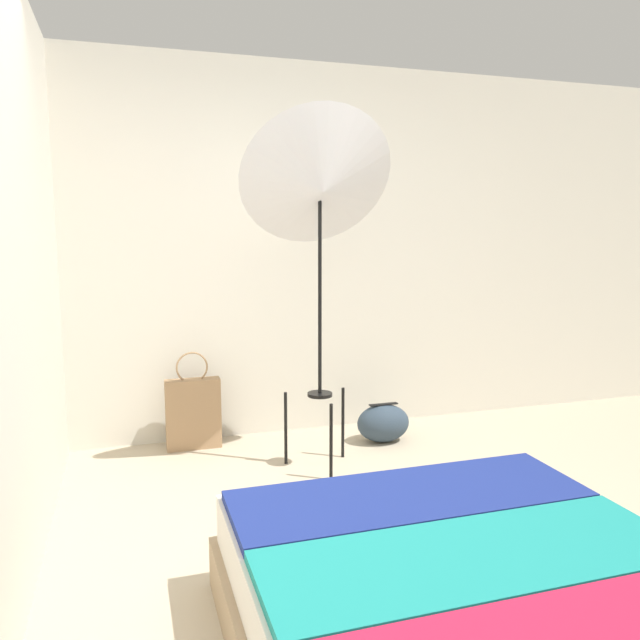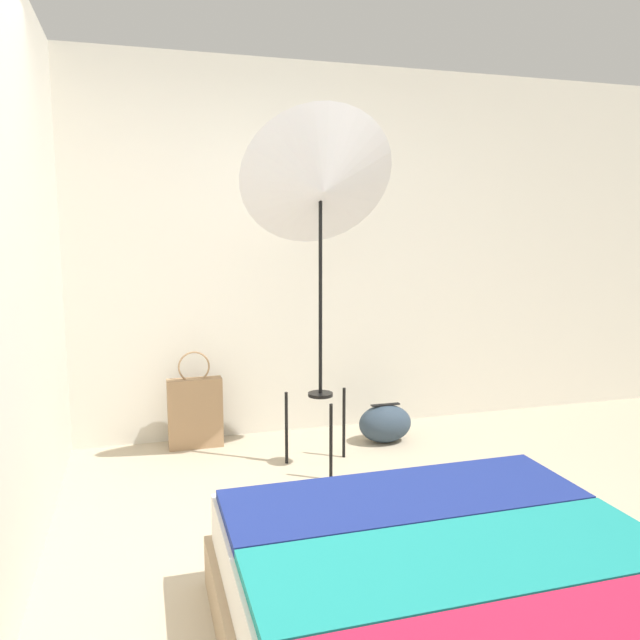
# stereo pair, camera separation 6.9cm
# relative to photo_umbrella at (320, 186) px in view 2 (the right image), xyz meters

# --- Properties ---
(ground_plane) EXTENTS (14.00, 14.00, 0.00)m
(ground_plane) POSITION_rel_photo_umbrella_xyz_m (-0.26, -1.41, -1.71)
(ground_plane) COLOR tan
(wall_back) EXTENTS (8.00, 0.05, 2.60)m
(wall_back) POSITION_rel_photo_umbrella_xyz_m (-0.26, 0.76, -0.41)
(wall_back) COLOR beige
(wall_back) RESTS_ON ground_plane
(wall_side_left) EXTENTS (0.05, 8.00, 2.60)m
(wall_side_left) POSITION_rel_photo_umbrella_xyz_m (-1.54, -0.41, -0.41)
(wall_side_left) COLOR beige
(wall_side_left) RESTS_ON ground_plane
(photo_umbrella) EXTENTS (0.93, 0.66, 2.15)m
(photo_umbrella) POSITION_rel_photo_umbrella_xyz_m (0.00, 0.00, 0.00)
(photo_umbrella) COLOR black
(photo_umbrella) RESTS_ON ground_plane
(tote_bag) EXTENTS (0.36, 0.11, 0.66)m
(tote_bag) POSITION_rel_photo_umbrella_xyz_m (-0.71, 0.57, -1.46)
(tote_bag) COLOR #9E7A56
(tote_bag) RESTS_ON ground_plane
(duffel_bag) EXTENTS (0.37, 0.26, 0.27)m
(duffel_bag) POSITION_rel_photo_umbrella_xyz_m (0.56, 0.31, -1.58)
(duffel_bag) COLOR #2D3D4C
(duffel_bag) RESTS_ON ground_plane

